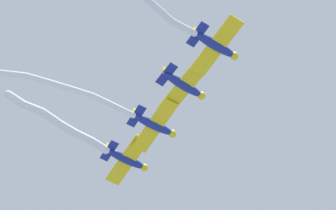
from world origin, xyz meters
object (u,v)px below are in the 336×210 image
object	(u,v)px
airplane_right_wing	(154,125)
airplane_slot	(127,159)
airplane_lead	(216,45)
airplane_left_wing	(184,85)

from	to	relation	value
airplane_right_wing	airplane_slot	bearing A→B (deg)	92.82
airplane_right_wing	airplane_slot	distance (m)	6.02
airplane_lead	airplane_slot	bearing A→B (deg)	90.49
airplane_lead	airplane_left_wing	distance (m)	6.02
airplane_left_wing	airplane_right_wing	bearing A→B (deg)	88.26
airplane_lead	airplane_left_wing	xyz separation A→B (m)	(0.99, 5.93, 0.30)
airplane_lead	airplane_left_wing	bearing A→B (deg)	90.49
airplane_left_wing	airplane_slot	size ratio (longest dim) A/B	1.00
airplane_lead	airplane_right_wing	bearing A→B (deg)	90.49
airplane_slot	airplane_right_wing	bearing A→B (deg)	-87.62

